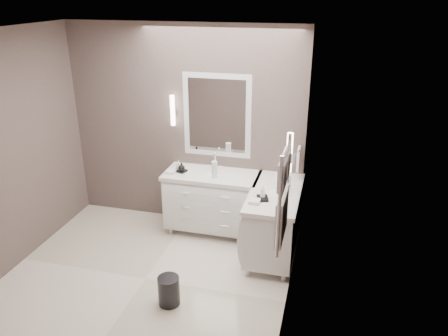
% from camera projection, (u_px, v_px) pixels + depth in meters
% --- Properties ---
extents(floor, '(3.20, 3.00, 0.01)m').
position_uv_depth(floor, '(145.00, 279.00, 4.98)').
color(floor, white).
rests_on(floor, ground).
extents(ceiling, '(3.20, 3.00, 0.01)m').
position_uv_depth(ceiling, '(125.00, 32.00, 3.95)').
color(ceiling, white).
rests_on(ceiling, wall_back).
extents(wall_back, '(3.20, 0.01, 2.70)m').
position_uv_depth(wall_back, '(185.00, 128.00, 5.82)').
color(wall_back, '#564845').
rests_on(wall_back, floor).
extents(wall_front, '(3.20, 0.01, 2.70)m').
position_uv_depth(wall_front, '(46.00, 248.00, 3.12)').
color(wall_front, '#564845').
rests_on(wall_front, floor).
extents(wall_left, '(0.01, 3.00, 2.70)m').
position_uv_depth(wall_left, '(3.00, 156.00, 4.84)').
color(wall_left, '#564845').
rests_on(wall_left, floor).
extents(wall_right, '(0.01, 3.00, 2.70)m').
position_uv_depth(wall_right, '(294.00, 186.00, 4.10)').
color(wall_right, '#564845').
rests_on(wall_right, floor).
extents(vanity_back, '(1.24, 0.59, 0.97)m').
position_uv_depth(vanity_back, '(212.00, 199.00, 5.79)').
color(vanity_back, white).
rests_on(vanity_back, floor).
extents(vanity_right, '(0.59, 1.24, 0.97)m').
position_uv_depth(vanity_right, '(274.00, 218.00, 5.30)').
color(vanity_right, white).
rests_on(vanity_right, floor).
extents(mirror_back, '(0.90, 0.02, 1.10)m').
position_uv_depth(mirror_back, '(217.00, 116.00, 5.62)').
color(mirror_back, white).
rests_on(mirror_back, wall_back).
extents(mirror_right, '(0.02, 0.90, 1.10)m').
position_uv_depth(mirror_right, '(301.00, 140.00, 4.74)').
color(mirror_right, white).
rests_on(mirror_right, wall_right).
extents(sconce_back, '(0.06, 0.06, 0.40)m').
position_uv_depth(sconce_back, '(173.00, 111.00, 5.68)').
color(sconce_back, white).
rests_on(sconce_back, wall_back).
extents(sconce_right, '(0.06, 0.06, 0.40)m').
position_uv_depth(sconce_right, '(289.00, 153.00, 4.22)').
color(sconce_right, white).
rests_on(sconce_right, wall_right).
extents(towel_bar_corner, '(0.03, 0.22, 0.30)m').
position_uv_depth(towel_bar_corner, '(298.00, 158.00, 5.42)').
color(towel_bar_corner, white).
rests_on(towel_bar_corner, wall_right).
extents(towel_ladder, '(0.06, 0.58, 0.90)m').
position_uv_depth(towel_ladder, '(283.00, 200.00, 3.74)').
color(towel_ladder, white).
rests_on(towel_ladder, wall_right).
extents(waste_bin, '(0.30, 0.30, 0.32)m').
position_uv_depth(waste_bin, '(169.00, 291.00, 4.54)').
color(waste_bin, black).
rests_on(waste_bin, floor).
extents(amenity_tray_back, '(0.19, 0.16, 0.02)m').
position_uv_depth(amenity_tray_back, '(180.00, 171.00, 5.71)').
color(amenity_tray_back, black).
rests_on(amenity_tray_back, vanity_back).
extents(amenity_tray_right, '(0.16, 0.19, 0.02)m').
position_uv_depth(amenity_tray_right, '(262.00, 198.00, 4.96)').
color(amenity_tray_right, black).
rests_on(amenity_tray_right, vanity_right).
extents(water_bottle, '(0.09, 0.09, 0.22)m').
position_uv_depth(water_bottle, '(214.00, 169.00, 5.50)').
color(water_bottle, silver).
rests_on(water_bottle, vanity_back).
extents(soap_bottle_a, '(0.06, 0.06, 0.12)m').
position_uv_depth(soap_bottle_a, '(178.00, 165.00, 5.71)').
color(soap_bottle_a, white).
rests_on(soap_bottle_a, amenity_tray_back).
extents(soap_bottle_b, '(0.09, 0.09, 0.11)m').
position_uv_depth(soap_bottle_b, '(182.00, 167.00, 5.65)').
color(soap_bottle_b, black).
rests_on(soap_bottle_b, amenity_tray_back).
extents(soap_bottle_c, '(0.06, 0.06, 0.15)m').
position_uv_depth(soap_bottle_c, '(263.00, 191.00, 4.93)').
color(soap_bottle_c, white).
rests_on(soap_bottle_c, amenity_tray_right).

